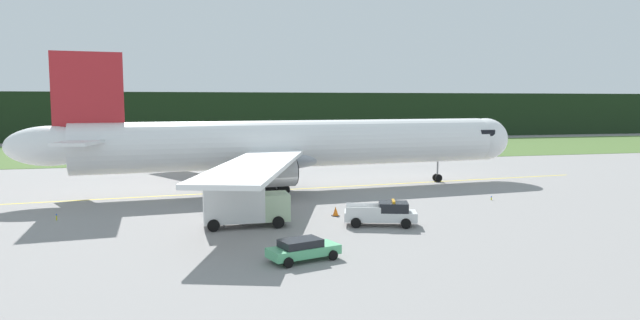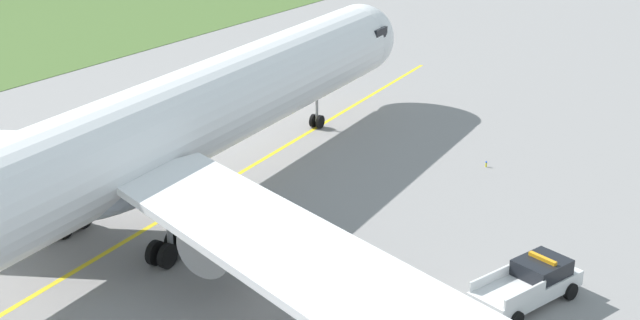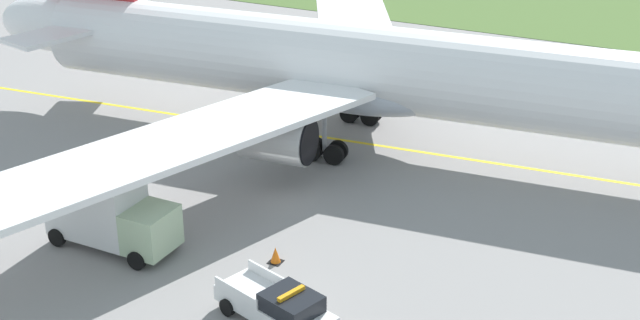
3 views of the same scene
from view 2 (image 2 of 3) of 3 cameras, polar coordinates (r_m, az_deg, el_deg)
name	(u,v)px [view 2 (image 2 of 3)]	position (r m, az deg, el deg)	size (l,w,h in m)	color
ground	(252,285)	(39.18, -4.50, -8.23)	(320.00, 320.00, 0.00)	gray
taxiway_centerline_main	(160,220)	(45.89, -10.50, -3.94)	(71.70, 0.30, 0.01)	yellow
airliner	(144,139)	(43.59, -11.52, 1.35)	(54.18, 50.14, 13.97)	white
ops_pickup_truck	(530,284)	(38.40, 13.67, -7.93)	(5.74, 3.49, 1.94)	silver
apron_cone	(413,291)	(38.01, 6.14, -8.63)	(0.62, 0.62, 0.78)	black
taxiway_edge_light_east	(486,164)	(53.01, 10.92, -0.24)	(0.12, 0.12, 0.37)	yellow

